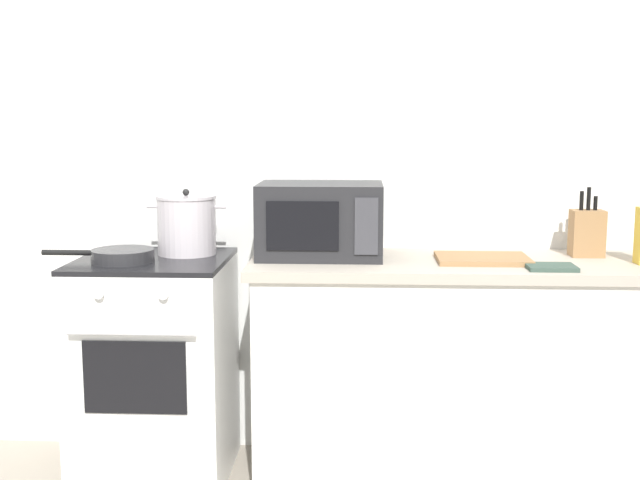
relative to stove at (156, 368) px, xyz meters
name	(u,v)px	position (x,y,z in m)	size (l,w,h in m)	color
back_wall	(318,171)	(0.65, 0.37, 0.79)	(4.40, 0.10, 2.50)	silver
lower_cabinet_right	(460,376)	(1.25, 0.02, -0.02)	(1.64, 0.56, 0.88)	white
countertop_right	(463,265)	(1.25, 0.02, 0.44)	(1.70, 0.60, 0.04)	#ADA393
stove	(156,368)	(0.00, 0.00, 0.00)	(0.60, 0.64, 0.92)	white
stock_pot	(187,225)	(0.12, 0.11, 0.58)	(0.33, 0.25, 0.27)	silver
frying_pan	(121,255)	(-0.10, -0.08, 0.48)	(0.45, 0.25, 0.05)	#28282B
microwave	(320,220)	(0.68, 0.08, 0.61)	(0.50, 0.37, 0.30)	#232326
cutting_board	(482,259)	(1.32, 0.00, 0.47)	(0.36, 0.26, 0.02)	#997047
knife_block	(587,233)	(1.76, 0.14, 0.56)	(0.13, 0.10, 0.28)	#997047
oven_mitt	(551,267)	(1.55, -0.16, 0.47)	(0.18, 0.14, 0.02)	#384C42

